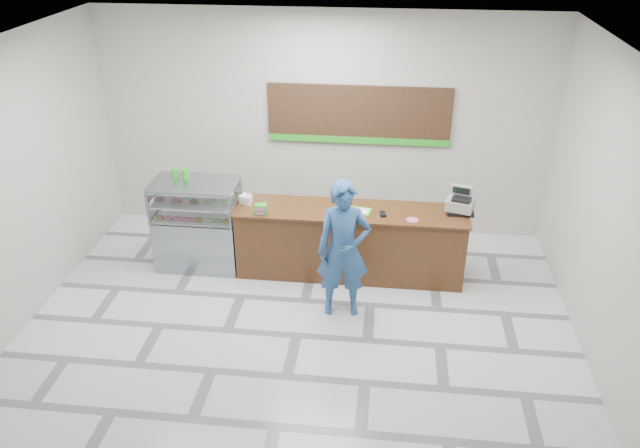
# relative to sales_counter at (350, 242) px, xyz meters

# --- Properties ---
(floor) EXTENTS (7.00, 7.00, 0.00)m
(floor) POSITION_rel_sales_counter_xyz_m (-0.55, -1.55, -0.52)
(floor) COLOR silver
(floor) RESTS_ON ground
(back_wall) EXTENTS (7.00, 0.00, 7.00)m
(back_wall) POSITION_rel_sales_counter_xyz_m (-0.55, 1.45, 1.23)
(back_wall) COLOR #BCB7AC
(back_wall) RESTS_ON floor
(ceiling) EXTENTS (7.00, 7.00, 0.00)m
(ceiling) POSITION_rel_sales_counter_xyz_m (-0.55, -1.55, 2.98)
(ceiling) COLOR silver
(ceiling) RESTS_ON back_wall
(sales_counter) EXTENTS (3.26, 0.76, 1.03)m
(sales_counter) POSITION_rel_sales_counter_xyz_m (0.00, 0.00, 0.00)
(sales_counter) COLOR #582C17
(sales_counter) RESTS_ON floor
(display_case) EXTENTS (1.22, 0.72, 1.33)m
(display_case) POSITION_rel_sales_counter_xyz_m (-2.22, -0.00, 0.16)
(display_case) COLOR gray
(display_case) RESTS_ON floor
(menu_board) EXTENTS (2.80, 0.06, 0.90)m
(menu_board) POSITION_rel_sales_counter_xyz_m (-0.00, 1.41, 1.42)
(menu_board) COLOR black
(menu_board) RESTS_ON back_wall
(cash_register) EXTENTS (0.45, 0.47, 0.34)m
(cash_register) POSITION_rel_sales_counter_xyz_m (1.50, 0.13, 0.64)
(cash_register) COLOR black
(cash_register) RESTS_ON sales_counter
(card_terminal) EXTENTS (0.10, 0.15, 0.04)m
(card_terminal) POSITION_rel_sales_counter_xyz_m (0.44, -0.11, 0.53)
(card_terminal) COLOR black
(card_terminal) RESTS_ON sales_counter
(serving_tray) EXTENTS (0.37, 0.30, 0.02)m
(serving_tray) POSITION_rel_sales_counter_xyz_m (0.12, -0.04, 0.52)
(serving_tray) COLOR #45B616
(serving_tray) RESTS_ON sales_counter
(napkin_box) EXTENTS (0.18, 0.18, 0.12)m
(napkin_box) POSITION_rel_sales_counter_xyz_m (-1.50, 0.05, 0.58)
(napkin_box) COLOR white
(napkin_box) RESTS_ON sales_counter
(straw_cup) EXTENTS (0.08, 0.08, 0.12)m
(straw_cup) POSITION_rel_sales_counter_xyz_m (-1.45, -0.01, 0.58)
(straw_cup) COLOR silver
(straw_cup) RESTS_ON sales_counter
(promo_box) EXTENTS (0.16, 0.11, 0.15)m
(promo_box) POSITION_rel_sales_counter_xyz_m (-1.22, -0.27, 0.59)
(promo_box) COLOR green
(promo_box) RESTS_ON sales_counter
(donut_decal) EXTENTS (0.17, 0.17, 0.00)m
(donut_decal) POSITION_rel_sales_counter_xyz_m (0.85, -0.21, 0.52)
(donut_decal) COLOR #DD5E8D
(donut_decal) RESTS_ON sales_counter
(green_cup_left) EXTENTS (0.09, 0.09, 0.14)m
(green_cup_left) POSITION_rel_sales_counter_xyz_m (-2.53, 0.15, 0.88)
(green_cup_left) COLOR green
(green_cup_left) RESTS_ON display_case
(green_cup_right) EXTENTS (0.09, 0.09, 0.15)m
(green_cup_right) POSITION_rel_sales_counter_xyz_m (-2.38, 0.15, 0.89)
(green_cup_right) COLOR green
(green_cup_right) RESTS_ON display_case
(customer) EXTENTS (0.73, 0.53, 1.86)m
(customer) POSITION_rel_sales_counter_xyz_m (-0.03, -0.94, 0.41)
(customer) COLOR #2A5182
(customer) RESTS_ON floor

